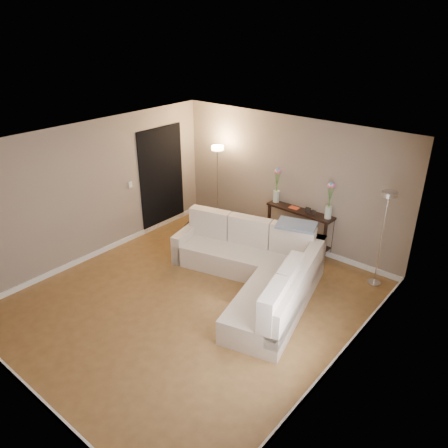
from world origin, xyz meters
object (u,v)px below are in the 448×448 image
Objects in this scene: floor_lamp_lit at (218,171)px; floor_lamp_unlit at (385,221)px; sectional_sofa at (256,267)px; console_table at (296,225)px.

floor_lamp_lit reaches higher than floor_lamp_unlit.
sectional_sofa is at bearing -139.78° from floor_lamp_unlit.
sectional_sofa is 1.62m from console_table.
console_table is at bearing 96.98° from sectional_sofa.
sectional_sofa is 1.87× the size of floor_lamp_unlit.
console_table is at bearing 171.62° from floor_lamp_unlit.
floor_lamp_lit reaches higher than sectional_sofa.
floor_lamp_lit is 3.63m from floor_lamp_unlit.
console_table is (-0.20, 1.60, 0.14)m from sectional_sofa.
floor_lamp_unlit reaches higher than console_table.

